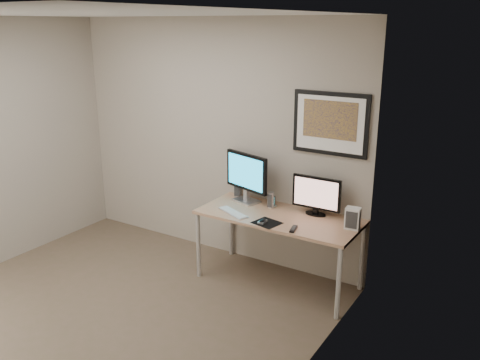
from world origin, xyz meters
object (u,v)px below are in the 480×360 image
at_px(framed_art, 330,124).
at_px(keyboard, 233,212).
at_px(speaker_left, 238,187).
at_px(monitor_large, 246,175).
at_px(fan_unit, 353,218).
at_px(desk, 279,222).
at_px(phone_dock, 273,201).
at_px(monitor_tv, 316,195).
at_px(speaker_right, 271,200).

height_order(framed_art, keyboard, framed_art).
distance_m(speaker_left, keyboard, 0.52).
bearing_deg(monitor_large, fan_unit, 10.71).
height_order(desk, fan_unit, fan_unit).
bearing_deg(keyboard, monitor_large, 123.63).
bearing_deg(phone_dock, monitor_large, -159.09).
relative_size(framed_art, keyboard, 1.90).
xyz_separation_m(monitor_tv, speaker_left, (-0.94, 0.07, -0.11)).
bearing_deg(monitor_large, speaker_left, 166.61).
relative_size(speaker_left, keyboard, 0.51).
relative_size(desk, fan_unit, 7.88).
distance_m(desk, fan_unit, 0.75).
height_order(speaker_left, speaker_right, speaker_left).
xyz_separation_m(keyboard, fan_unit, (1.14, 0.24, 0.09)).
height_order(framed_art, speaker_right, framed_art).
xyz_separation_m(framed_art, monitor_large, (-0.83, -0.16, -0.60)).
height_order(speaker_right, keyboard, speaker_right).
bearing_deg(monitor_large, phone_dock, 20.24).
xyz_separation_m(framed_art, speaker_right, (-0.52, -0.18, -0.81)).
xyz_separation_m(speaker_right, fan_unit, (0.90, -0.10, 0.02)).
xyz_separation_m(desk, framed_art, (0.35, 0.33, 0.96)).
bearing_deg(desk, fan_unit, 4.48).
bearing_deg(keyboard, monitor_tv, 52.27).
bearing_deg(keyboard, desk, 47.52).
height_order(speaker_left, keyboard, speaker_left).
bearing_deg(monitor_large, speaker_right, 12.79).
bearing_deg(phone_dock, desk, -31.84).
height_order(monitor_tv, phone_dock, monitor_tv).
bearing_deg(speaker_right, monitor_tv, 1.58).
relative_size(framed_art, speaker_left, 3.71).
xyz_separation_m(desk, keyboard, (-0.42, -0.18, 0.07)).
relative_size(monitor_tv, speaker_right, 3.05).
bearing_deg(monitor_large, framed_art, 27.08).
bearing_deg(desk, speaker_left, 157.37).
bearing_deg(monitor_tv, speaker_left, 175.45).
xyz_separation_m(framed_art, monitor_tv, (-0.05, -0.13, -0.68)).
xyz_separation_m(monitor_tv, phone_dock, (-0.47, -0.01, -0.15)).
height_order(monitor_large, keyboard, monitor_large).
distance_m(framed_art, fan_unit, 0.92).
height_order(desk, monitor_large, monitor_large).
bearing_deg(framed_art, phone_dock, -165.28).
height_order(desk, speaker_left, speaker_left).
xyz_separation_m(desk, fan_unit, (0.72, 0.06, 0.17)).
distance_m(desk, speaker_right, 0.28).
xyz_separation_m(framed_art, keyboard, (-0.77, -0.51, -0.88)).
bearing_deg(framed_art, speaker_right, -161.40).
relative_size(monitor_large, monitor_tv, 1.13).
bearing_deg(framed_art, monitor_tv, -112.50).
relative_size(framed_art, fan_unit, 3.69).
distance_m(monitor_large, fan_unit, 1.22).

